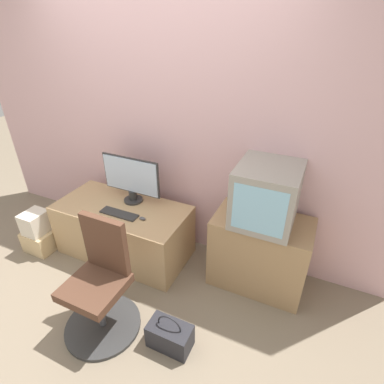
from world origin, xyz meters
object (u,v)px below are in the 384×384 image
(mouse, at_px, (142,219))
(office_chair, at_px, (101,290))
(keyboard, at_px, (119,214))
(cardboard_box_lower, at_px, (41,240))
(main_monitor, at_px, (131,179))
(crt_tv, at_px, (267,194))
(handbag, at_px, (170,336))

(mouse, xyz_separation_m, office_chair, (0.06, -0.68, -0.20))
(keyboard, distance_m, office_chair, 0.75)
(cardboard_box_lower, bearing_deg, main_monitor, 29.22)
(main_monitor, bearing_deg, crt_tv, 1.23)
(office_chair, bearing_deg, keyboard, 114.26)
(main_monitor, relative_size, handbag, 1.90)
(mouse, height_order, crt_tv, crt_tv)
(keyboard, xyz_separation_m, crt_tv, (1.25, 0.28, 0.37))
(crt_tv, distance_m, office_chair, 1.45)
(mouse, bearing_deg, main_monitor, 137.31)
(keyboard, bearing_deg, office_chair, -65.74)
(office_chair, bearing_deg, main_monitor, 108.86)
(main_monitor, relative_size, keyboard, 1.63)
(crt_tv, xyz_separation_m, office_chair, (-0.96, -0.94, -0.56))
(keyboard, distance_m, crt_tv, 1.34)
(main_monitor, distance_m, mouse, 0.42)
(keyboard, distance_m, cardboard_box_lower, 1.02)
(office_chair, height_order, handbag, office_chair)
(mouse, relative_size, handbag, 0.20)
(main_monitor, distance_m, cardboard_box_lower, 1.21)
(keyboard, height_order, handbag, keyboard)
(keyboard, relative_size, crt_tv, 0.71)
(main_monitor, xyz_separation_m, office_chair, (0.31, -0.92, -0.43))
(crt_tv, relative_size, office_chair, 0.57)
(main_monitor, relative_size, office_chair, 0.65)
(mouse, height_order, handbag, mouse)
(mouse, bearing_deg, handbag, -46.43)
(keyboard, xyz_separation_m, handbag, (0.85, -0.62, -0.45))
(office_chair, relative_size, handbag, 2.90)
(crt_tv, height_order, office_chair, crt_tv)
(mouse, bearing_deg, crt_tv, 14.66)
(keyboard, height_order, mouse, mouse)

